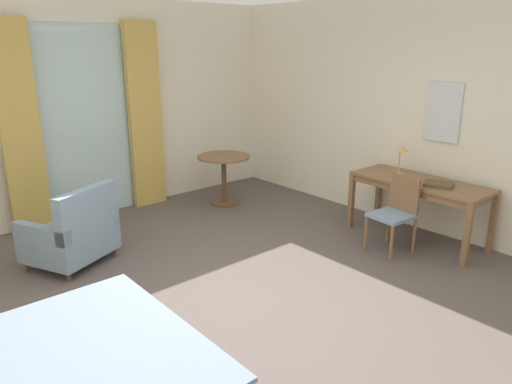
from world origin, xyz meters
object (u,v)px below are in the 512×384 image
(closed_book, at_px, (439,184))
(writing_desk, at_px, (420,187))
(desk_lamp, at_px, (401,153))
(round_cafe_table, at_px, (224,168))
(armchair_by_window, at_px, (73,234))
(desk_chair, at_px, (396,210))

(closed_book, bearing_deg, writing_desk, 55.66)
(desk_lamp, bearing_deg, closed_book, -96.96)
(writing_desk, height_order, closed_book, closed_book)
(writing_desk, distance_m, closed_book, 0.28)
(closed_book, bearing_deg, round_cafe_table, 84.78)
(armchair_by_window, relative_size, round_cafe_table, 1.33)
(desk_lamp, height_order, armchair_by_window, desk_lamp)
(writing_desk, xyz_separation_m, armchair_by_window, (-3.34, 2.00, -0.31))
(desk_chair, xyz_separation_m, desk_lamp, (0.49, 0.30, 0.53))
(writing_desk, distance_m, round_cafe_table, 2.74)
(writing_desk, bearing_deg, armchair_by_window, 149.10)
(closed_book, xyz_separation_m, armchair_by_window, (-3.28, 2.25, -0.41))
(writing_desk, height_order, desk_chair, desk_chair)
(writing_desk, relative_size, round_cafe_table, 2.11)
(desk_lamp, distance_m, round_cafe_table, 2.51)
(writing_desk, xyz_separation_m, desk_chair, (-0.48, -0.01, -0.17))
(round_cafe_table, bearing_deg, writing_desk, -70.74)
(desk_chair, bearing_deg, armchair_by_window, 144.87)
(desk_chair, relative_size, desk_lamp, 2.22)
(armchair_by_window, xyz_separation_m, round_cafe_table, (2.44, 0.58, 0.20))
(writing_desk, bearing_deg, closed_book, -102.54)
(desk_lamp, bearing_deg, desk_chair, -148.36)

